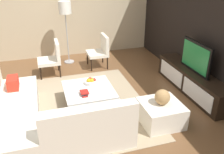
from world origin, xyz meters
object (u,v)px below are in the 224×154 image
Objects in this scene: coffee_table at (89,96)px; floor_lamp at (65,11)px; fruit_bowl at (91,81)px; ottoman at (161,113)px; accent_chair_near at (53,57)px; accent_chair_far at (100,49)px; media_console at (192,81)px; book_stack at (84,93)px; sectional_couch at (38,118)px; decorative_ball at (162,97)px; television at (196,57)px.

coffee_table is 2.73m from floor_lamp.
fruit_bowl reaches higher than coffee_table.
ottoman is at bearing 41.36° from fruit_bowl.
accent_chair_far is (-0.18, 1.28, 0.00)m from accent_chair_near.
media_console is at bearing 125.55° from ottoman.
accent_chair_far is 4.00× the size of book_stack.
sectional_couch reaches higher than book_stack.
sectional_couch is at bearing -66.42° from book_stack.
ottoman is at bearing 80.21° from sectional_couch.
coffee_table is 3.54× the size of fruit_bowl.
coffee_table is 1.14× the size of accent_chair_far.
media_console is 2.59× the size of accent_chair_far.
accent_chair_far is at bearing 159.55° from fruit_bowl.
accent_chair_near is at bearing -156.91° from fruit_bowl.
fruit_bowl reaches higher than ottoman.
decorative_ball is (0.00, 0.00, 0.33)m from ottoman.
media_console is 10.34× the size of book_stack.
coffee_table is 0.31m from fruit_bowl.
decorative_ball is (1.14, 1.00, 0.10)m from fruit_bowl.
floor_lamp is at bearing -178.38° from coffee_table.
television is at bearing 82.70° from fruit_bowl.
fruit_bowl is at bearing 125.44° from sectional_couch.
fruit_bowl is at bearing -97.30° from television.
book_stack is (2.10, -0.86, -0.07)m from accent_chair_far.
accent_chair_near is at bearing -148.17° from ottoman.
floor_lamp is (-2.53, -2.37, 0.62)m from television.
ottoman is (0.36, 2.09, -0.08)m from sectional_couch.
media_console is 2.32× the size of television.
floor_lamp is 2.84m from book_stack.
accent_chair_far reaches higher than ottoman.
decorative_ball is at bearing 41.36° from fruit_bowl.
coffee_table is 0.33m from book_stack.
fruit_bowl is (-0.28, -2.20, 0.18)m from media_console.
accent_chair_near is 0.51× the size of floor_lamp.
sectional_couch is at bearing -33.89° from accent_chair_far.
coffee_table is 1.49m from decorative_ball.
media_console is at bearing 39.32° from accent_chair_far.
accent_chair_far is at bearing -172.60° from decorative_ball.
television is 2.38m from coffee_table.
ottoman is at bearing -54.45° from media_console.
ottoman is at bearing 26.82° from accent_chair_near.
accent_chair_near is 1.30m from floor_lamp.
sectional_couch reaches higher than decorative_ball.
decorative_ball is at bearing -54.45° from media_console.
coffee_table is 1.14× the size of accent_chair_near.
coffee_table is 1.46m from ottoman.
floor_lamp is 3.70m from decorative_ball.
ottoman is 1.45m from book_stack.
television is (0.00, 0.00, 0.57)m from media_console.
media_console is 1.50m from decorative_ball.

